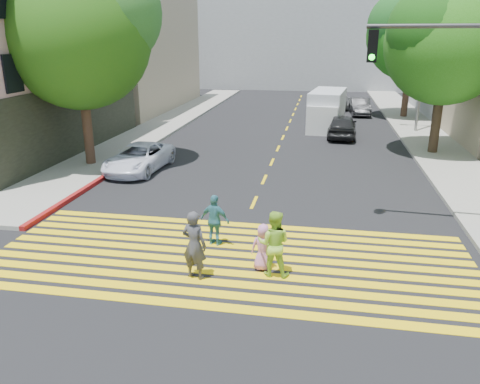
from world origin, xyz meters
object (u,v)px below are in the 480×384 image
(pedestrian_man, at_px, (194,245))
(dark_car_parked, at_px, (360,106))
(traffic_signal, at_px, (474,95))
(tree_left, at_px, (79,28))
(tree_right_near, at_px, (449,36))
(tree_right_far, at_px, (414,30))
(pedestrian_woman, at_px, (274,244))
(pedestrian_child, at_px, (263,247))
(silver_car, at_px, (340,101))
(white_van, at_px, (327,111))
(pedestrian_extra, at_px, (215,220))
(dark_car_near, at_px, (342,126))
(white_sedan, at_px, (139,158))

(pedestrian_man, distance_m, dark_car_parked, 28.36)
(pedestrian_man, relative_size, traffic_signal, 0.28)
(tree_left, height_order, tree_right_near, tree_left)
(tree_left, bearing_deg, dark_car_parked, 52.96)
(tree_right_near, height_order, traffic_signal, tree_right_near)
(tree_right_far, relative_size, traffic_signal, 1.42)
(pedestrian_woman, height_order, pedestrian_child, pedestrian_woman)
(tree_right_near, distance_m, silver_car, 17.24)
(tree_right_near, distance_m, traffic_signal, 10.92)
(tree_right_near, relative_size, dark_car_parked, 2.19)
(tree_right_near, bearing_deg, pedestrian_child, -116.67)
(tree_left, height_order, dark_car_parked, tree_left)
(tree_right_near, relative_size, white_van, 1.58)
(pedestrian_extra, relative_size, dark_car_near, 0.37)
(dark_car_near, xyz_separation_m, dark_car_parked, (1.64, 9.14, -0.06))
(tree_left, distance_m, white_van, 16.65)
(dark_car_near, bearing_deg, tree_right_near, 145.43)
(silver_car, bearing_deg, pedestrian_child, 91.58)
(tree_left, bearing_deg, tree_right_far, 45.32)
(tree_right_far, relative_size, pedestrian_woman, 5.33)
(dark_car_near, relative_size, silver_car, 1.00)
(pedestrian_child, xyz_separation_m, silver_car, (2.71, 30.07, -0.03))
(pedestrian_man, height_order, white_van, white_van)
(tree_left, xyz_separation_m, pedestrian_woman, (9.70, -9.26, -5.39))
(tree_right_far, distance_m, pedestrian_extra, 26.92)
(dark_car_parked, bearing_deg, silver_car, 113.39)
(tree_left, height_order, pedestrian_man, tree_left)
(dark_car_parked, bearing_deg, pedestrian_woman, -100.06)
(pedestrian_man, relative_size, pedestrian_child, 1.43)
(pedestrian_woman, bearing_deg, tree_right_near, -112.81)
(pedestrian_man, bearing_deg, traffic_signal, -134.06)
(tree_right_far, height_order, pedestrian_woman, tree_right_far)
(tree_right_far, bearing_deg, white_van, -136.57)
(pedestrian_child, distance_m, traffic_signal, 7.63)
(white_van, bearing_deg, white_sedan, -118.44)
(white_sedan, height_order, white_van, white_van)
(pedestrian_child, bearing_deg, pedestrian_extra, -47.78)
(white_van, bearing_deg, tree_right_near, -40.97)
(tree_left, bearing_deg, silver_car, 60.12)
(pedestrian_man, xyz_separation_m, traffic_signal, (7.31, 4.35, 3.38))
(pedestrian_woman, height_order, silver_car, pedestrian_woman)
(silver_car, height_order, traffic_signal, traffic_signal)
(dark_car_parked, bearing_deg, tree_right_far, -18.33)
(tree_right_near, bearing_deg, dark_car_parked, 103.31)
(dark_car_near, bearing_deg, dark_car_parked, -97.23)
(pedestrian_man, bearing_deg, pedestrian_child, -140.00)
(pedestrian_extra, xyz_separation_m, white_van, (3.16, 19.18, 0.42))
(silver_car, relative_size, traffic_signal, 0.63)
(pedestrian_man, relative_size, white_van, 0.33)
(silver_car, relative_size, white_van, 0.76)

